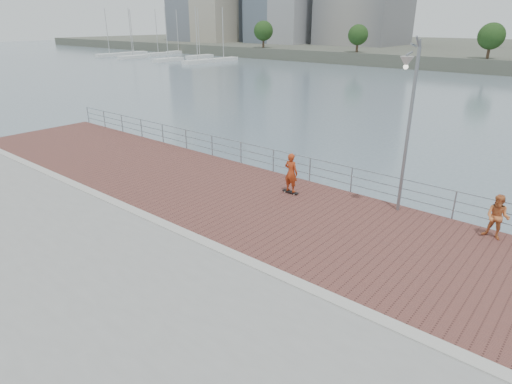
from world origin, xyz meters
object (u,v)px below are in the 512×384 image
Objects in this scene: guardrail at (330,172)px; skateboarder at (291,173)px; street_lamp at (408,99)px; bystander at (497,217)px.

skateboarder reaches higher than guardrail.
guardrail is 6.52× the size of street_lamp.
street_lamp is (3.29, -0.94, 3.57)m from guardrail.
guardrail is 4.94m from street_lamp.
street_lamp is 5.36m from skateboarder.
skateboarder is at bearing -169.04° from street_lamp.
skateboarder is (-4.13, -0.80, -3.33)m from street_lamp.
bystander is at bearing 4.54° from street_lamp.
street_lamp is at bearing -15.91° from guardrail.
street_lamp reaches higher than bystander.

